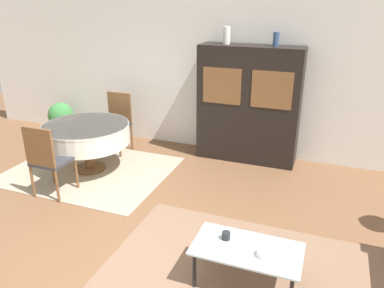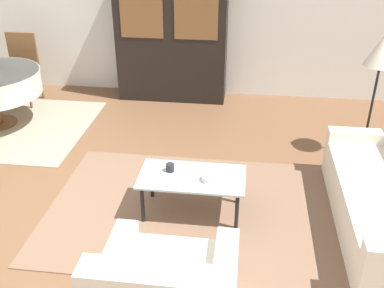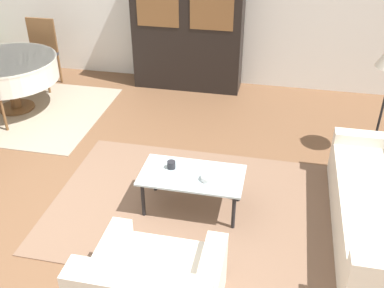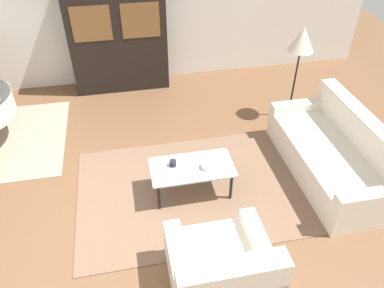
{
  "view_description": "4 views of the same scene",
  "coord_description": "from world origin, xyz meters",
  "px_view_note": "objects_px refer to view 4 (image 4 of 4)",
  "views": [
    {
      "loc": [
        1.61,
        -2.33,
        2.54
      ],
      "look_at": [
        0.2,
        1.4,
        0.95
      ],
      "focal_mm": 35.0,
      "sensor_mm": 36.0,
      "label": 1
    },
    {
      "loc": [
        1.54,
        -3.03,
        2.64
      ],
      "look_at": [
        1.09,
        0.46,
        0.75
      ],
      "focal_mm": 42.0,
      "sensor_mm": 36.0,
      "label": 2
    },
    {
      "loc": [
        1.8,
        -2.93,
        2.88
      ],
      "look_at": [
        1.09,
        0.46,
        0.75
      ],
      "focal_mm": 42.0,
      "sensor_mm": 36.0,
      "label": 3
    },
    {
      "loc": [
        0.43,
        -2.79,
        3.32
      ],
      "look_at": [
        1.09,
        0.46,
        0.75
      ],
      "focal_mm": 35.0,
      "sensor_mm": 36.0,
      "label": 4
    }
  ],
  "objects_px": {
    "couch": "(335,155)",
    "coffee_table": "(192,169)",
    "display_cabinet": "(118,37)",
    "bowl": "(208,166)",
    "floor_lamp": "(302,43)",
    "armchair": "(221,272)",
    "cup": "(173,163)"
  },
  "relations": [
    {
      "from": "cup",
      "to": "bowl",
      "type": "relative_size",
      "value": 0.52
    },
    {
      "from": "armchair",
      "to": "bowl",
      "type": "distance_m",
      "value": 1.32
    },
    {
      "from": "armchair",
      "to": "floor_lamp",
      "type": "bearing_deg",
      "value": 55.73
    },
    {
      "from": "coffee_table",
      "to": "floor_lamp",
      "type": "distance_m",
      "value": 2.47
    },
    {
      "from": "display_cabinet",
      "to": "floor_lamp",
      "type": "relative_size",
      "value": 1.27
    },
    {
      "from": "display_cabinet",
      "to": "cup",
      "type": "height_order",
      "value": "display_cabinet"
    },
    {
      "from": "coffee_table",
      "to": "armchair",
      "type": "bearing_deg",
      "value": -89.93
    },
    {
      "from": "coffee_table",
      "to": "couch",
      "type": "bearing_deg",
      "value": -0.13
    },
    {
      "from": "armchair",
      "to": "coffee_table",
      "type": "relative_size",
      "value": 0.94
    },
    {
      "from": "couch",
      "to": "floor_lamp",
      "type": "distance_m",
      "value": 1.67
    },
    {
      "from": "couch",
      "to": "armchair",
      "type": "bearing_deg",
      "value": 125.87
    },
    {
      "from": "cup",
      "to": "bowl",
      "type": "distance_m",
      "value": 0.41
    },
    {
      "from": "floor_lamp",
      "to": "couch",
      "type": "bearing_deg",
      "value": -90.08
    },
    {
      "from": "display_cabinet",
      "to": "cup",
      "type": "xyz_separation_m",
      "value": [
        0.45,
        -2.83,
        -0.47
      ]
    },
    {
      "from": "couch",
      "to": "coffee_table",
      "type": "height_order",
      "value": "couch"
    },
    {
      "from": "couch",
      "to": "coffee_table",
      "type": "bearing_deg",
      "value": 89.87
    },
    {
      "from": "couch",
      "to": "floor_lamp",
      "type": "bearing_deg",
      "value": -0.08
    },
    {
      "from": "floor_lamp",
      "to": "bowl",
      "type": "bearing_deg",
      "value": -139.58
    },
    {
      "from": "couch",
      "to": "display_cabinet",
      "type": "height_order",
      "value": "display_cabinet"
    },
    {
      "from": "couch",
      "to": "floor_lamp",
      "type": "xyz_separation_m",
      "value": [
        0.0,
        1.39,
        0.93
      ]
    },
    {
      "from": "armchair",
      "to": "floor_lamp",
      "type": "relative_size",
      "value": 0.64
    },
    {
      "from": "display_cabinet",
      "to": "armchair",
      "type": "bearing_deg",
      "value": -81.01
    },
    {
      "from": "coffee_table",
      "to": "cup",
      "type": "height_order",
      "value": "cup"
    },
    {
      "from": "couch",
      "to": "armchair",
      "type": "distance_m",
      "value": 2.29
    },
    {
      "from": "coffee_table",
      "to": "cup",
      "type": "relative_size",
      "value": 12.12
    },
    {
      "from": "cup",
      "to": "coffee_table",
      "type": "bearing_deg",
      "value": -16.26
    },
    {
      "from": "display_cabinet",
      "to": "bowl",
      "type": "distance_m",
      "value": 3.1
    },
    {
      "from": "floor_lamp",
      "to": "cup",
      "type": "height_order",
      "value": "floor_lamp"
    },
    {
      "from": "couch",
      "to": "coffee_table",
      "type": "xyz_separation_m",
      "value": [
        -1.86,
        0.0,
        0.08
      ]
    },
    {
      "from": "display_cabinet",
      "to": "bowl",
      "type": "bearing_deg",
      "value": -73.96
    },
    {
      "from": "display_cabinet",
      "to": "coffee_table",
      "type": "bearing_deg",
      "value": -76.97
    },
    {
      "from": "armchair",
      "to": "cup",
      "type": "height_order",
      "value": "armchair"
    }
  ]
}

